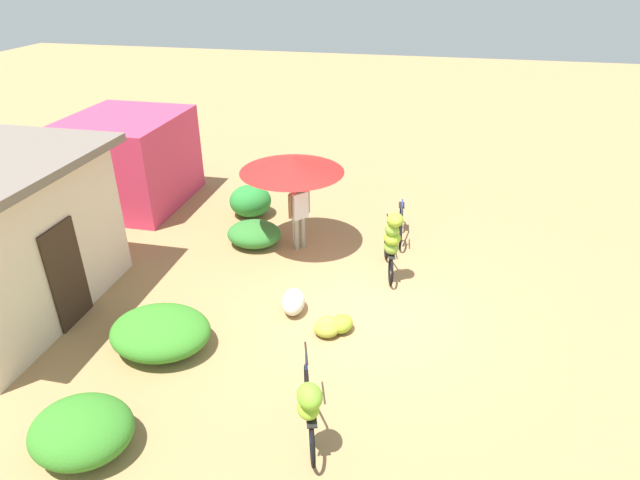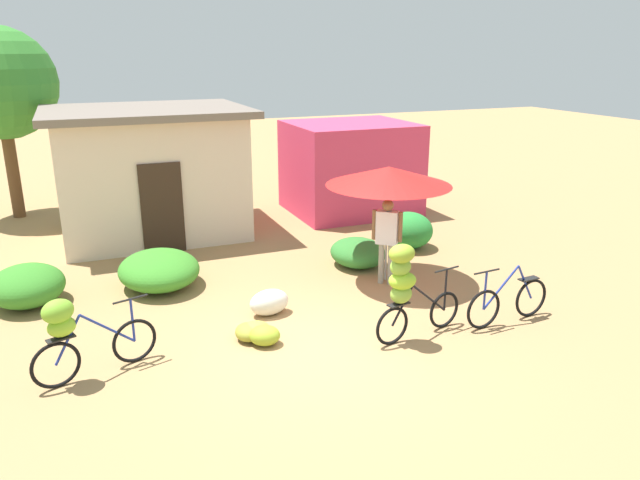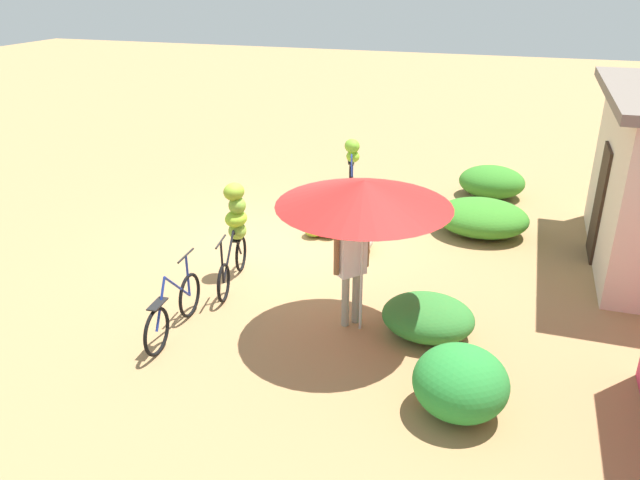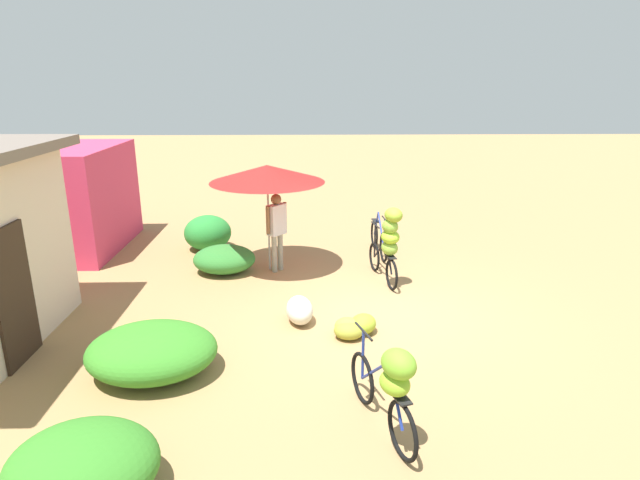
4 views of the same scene
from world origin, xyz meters
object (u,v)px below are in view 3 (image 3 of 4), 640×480
at_px(bicycle_near_pile, 235,224).
at_px(produce_sack, 361,240).
at_px(market_umbrella, 364,193).
at_px(bicycle_leftmost, 352,162).
at_px(person_vendor, 352,260).
at_px(banana_pile_on_ground, 325,228).
at_px(bicycle_center_loaded, 174,310).

bearing_deg(bicycle_near_pile, produce_sack, 133.47).
xyz_separation_m(market_umbrella, bicycle_near_pile, (-0.96, -2.38, -1.11)).
xyz_separation_m(bicycle_leftmost, person_vendor, (5.53, 1.53, 0.28)).
relative_size(produce_sack, person_vendor, 0.42).
height_order(bicycle_leftmost, banana_pile_on_ground, bicycle_leftmost).
bearing_deg(person_vendor, market_umbrella, 62.05).
bearing_deg(bicycle_near_pile, person_vendor, 68.50).
distance_m(bicycle_near_pile, bicycle_center_loaded, 1.99).
distance_m(market_umbrella, produce_sack, 3.24).
height_order(bicycle_leftmost, bicycle_near_pile, bicycle_near_pile).
bearing_deg(bicycle_near_pile, banana_pile_on_ground, 158.09).
xyz_separation_m(market_umbrella, bicycle_leftmost, (-5.62, -1.70, -1.33)).
distance_m(banana_pile_on_ground, produce_sack, 0.99).
bearing_deg(person_vendor, bicycle_leftmost, -164.54).
bearing_deg(person_vendor, banana_pile_on_ground, -155.50).
relative_size(bicycle_leftmost, bicycle_center_loaded, 0.99).
bearing_deg(banana_pile_on_ground, market_umbrella, 26.50).
distance_m(bicycle_leftmost, produce_sack, 3.25).
height_order(bicycle_near_pile, produce_sack, bicycle_near_pile).
xyz_separation_m(bicycle_center_loaded, person_vendor, (-1.03, 2.28, 0.65)).
height_order(bicycle_leftmost, bicycle_center_loaded, bicycle_leftmost).
xyz_separation_m(market_umbrella, banana_pile_on_ground, (-3.07, -1.53, -1.92)).
xyz_separation_m(banana_pile_on_ground, person_vendor, (2.98, 1.36, 0.88)).
xyz_separation_m(bicycle_leftmost, banana_pile_on_ground, (2.55, 0.17, -0.59)).
xyz_separation_m(bicycle_center_loaded, banana_pile_on_ground, (-4.01, 0.92, -0.22)).
height_order(bicycle_center_loaded, produce_sack, bicycle_center_loaded).
xyz_separation_m(market_umbrella, bicycle_center_loaded, (0.94, -2.46, -1.70)).
relative_size(market_umbrella, bicycle_center_loaded, 1.39).
height_order(bicycle_center_loaded, banana_pile_on_ground, bicycle_center_loaded).
relative_size(bicycle_center_loaded, banana_pile_on_ground, 2.16).
height_order(market_umbrella, person_vendor, market_umbrella).
xyz_separation_m(market_umbrella, produce_sack, (-2.58, -0.67, -1.84)).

